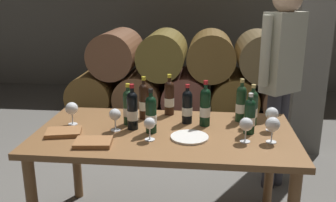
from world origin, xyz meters
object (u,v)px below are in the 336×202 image
at_px(wine_bottle_4, 252,107).
at_px(sommelier_presenting, 281,69).
at_px(wine_glass_2, 72,109).
at_px(wine_bottle_7, 250,116).
at_px(wine_glass_5, 272,114).
at_px(wine_bottle_6, 169,97).
at_px(wine_bottle_9, 132,110).
at_px(wine_glass_1, 150,124).
at_px(wine_bottle_0, 205,106).
at_px(tasting_notebook, 93,142).
at_px(dining_table, 165,144).
at_px(serving_plate, 190,137).
at_px(wine_bottle_2, 241,103).
at_px(leather_ledger, 64,132).
at_px(wine_glass_0, 246,125).
at_px(wine_bottle_8, 187,106).
at_px(wine_glass_3, 273,125).
at_px(wine_bottle_5, 128,107).
at_px(wine_bottle_3, 144,101).
at_px(wine_bottle_1, 151,114).

xyz_separation_m(wine_bottle_4, sommelier_presenting, (0.28, 0.56, 0.16)).
bearing_deg(wine_glass_2, wine_bottle_7, -1.89).
bearing_deg(wine_glass_5, wine_bottle_7, -155.75).
xyz_separation_m(wine_bottle_6, wine_bottle_9, (-0.21, -0.33, 0.00)).
distance_m(wine_bottle_6, wine_glass_1, 0.52).
bearing_deg(wine_bottle_0, wine_bottle_4, 8.58).
distance_m(wine_bottle_6, tasting_notebook, 0.75).
xyz_separation_m(dining_table, serving_plate, (0.17, -0.10, 0.10)).
relative_size(wine_bottle_2, wine_bottle_9, 1.00).
distance_m(wine_bottle_4, leather_ledger, 1.27).
bearing_deg(wine_glass_5, wine_glass_1, -162.18).
relative_size(wine_bottle_6, wine_glass_0, 1.96).
relative_size(wine_bottle_8, wine_glass_3, 1.71).
relative_size(tasting_notebook, serving_plate, 0.92).
distance_m(wine_bottle_2, serving_plate, 0.51).
bearing_deg(leather_ledger, wine_bottle_8, 7.42).
bearing_deg(wine_glass_5, wine_bottle_2, 138.42).
relative_size(wine_bottle_5, leather_ledger, 1.32).
relative_size(wine_bottle_0, wine_bottle_2, 1.03).
relative_size(wine_bottle_3, wine_bottle_6, 1.01).
bearing_deg(tasting_notebook, wine_bottle_4, 18.59).
distance_m(wine_bottle_9, wine_glass_5, 0.92).
bearing_deg(wine_glass_2, leather_ledger, -88.17).
height_order(wine_bottle_0, wine_glass_1, wine_bottle_0).
bearing_deg(wine_glass_5, wine_glass_0, -130.56).
bearing_deg(wine_bottle_8, wine_bottle_7, -20.84).
bearing_deg(wine_glass_3, wine_bottle_8, 150.86).
bearing_deg(wine_glass_1, wine_glass_5, 17.82).
bearing_deg(wine_glass_0, serving_plate, 176.18).
bearing_deg(wine_glass_3, wine_bottle_0, 147.64).
height_order(wine_bottle_3, wine_glass_2, wine_bottle_3).
relative_size(dining_table, leather_ledger, 7.73).
xyz_separation_m(wine_bottle_1, wine_bottle_9, (-0.13, 0.05, 0.01)).
height_order(wine_bottle_1, wine_bottle_5, wine_bottle_1).
height_order(dining_table, wine_bottle_6, wine_bottle_6).
bearing_deg(wine_glass_5, wine_bottle_1, -171.44).
bearing_deg(wine_bottle_6, wine_bottle_7, -30.89).
bearing_deg(wine_bottle_3, sommelier_presenting, 25.79).
distance_m(wine_bottle_1, wine_bottle_4, 0.70).
height_order(wine_bottle_9, wine_glass_1, wine_bottle_9).
bearing_deg(wine_bottle_6, dining_table, -88.96).
bearing_deg(wine_glass_0, wine_bottle_2, 90.12).
bearing_deg(wine_glass_0, wine_bottle_0, 133.10).
xyz_separation_m(wine_bottle_7, wine_glass_5, (0.15, 0.07, -0.01)).
bearing_deg(wine_bottle_4, dining_table, -161.86).
bearing_deg(dining_table, leather_ledger, -169.27).
xyz_separation_m(wine_bottle_6, serving_plate, (0.17, -0.46, -0.13)).
xyz_separation_m(wine_bottle_3, wine_glass_5, (0.88, -0.15, -0.02)).
xyz_separation_m(wine_bottle_2, wine_bottle_6, (-0.52, 0.10, -0.00)).
distance_m(wine_bottle_5, wine_bottle_9, 0.10).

